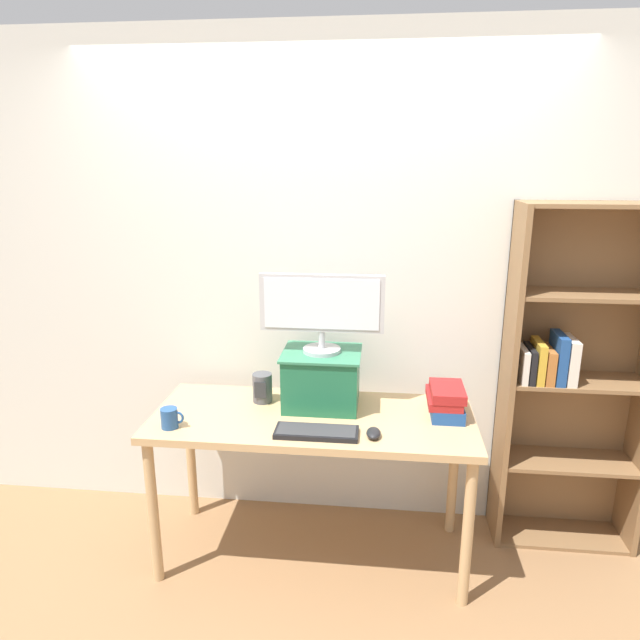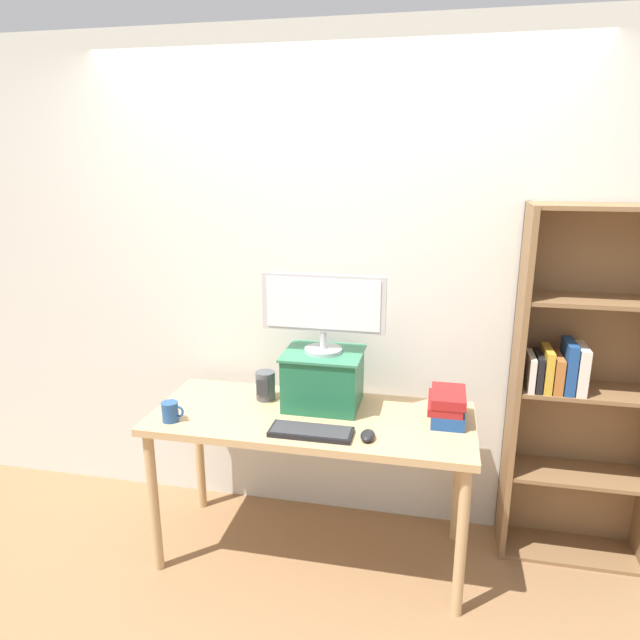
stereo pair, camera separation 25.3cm
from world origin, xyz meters
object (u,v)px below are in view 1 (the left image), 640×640
(desk, at_px, (313,431))
(computer_mouse, at_px, (374,433))
(riser_box, at_px, (322,377))
(computer_monitor, at_px, (322,308))
(coffee_mug, at_px, (170,418))
(desk_speaker, at_px, (262,388))
(book_stack, at_px, (446,401))
(keyboard, at_px, (316,432))
(bookshelf_unit, at_px, (571,378))

(desk, distance_m, computer_mouse, 0.36)
(riser_box, relative_size, computer_monitor, 0.64)
(coffee_mug, bearing_deg, desk_speaker, 42.96)
(book_stack, relative_size, coffee_mug, 2.42)
(coffee_mug, bearing_deg, keyboard, 0.35)
(computer_monitor, xyz_separation_m, computer_mouse, (0.27, -0.32, -0.48))
(bookshelf_unit, relative_size, keyboard, 4.74)
(bookshelf_unit, distance_m, riser_box, 1.26)
(computer_mouse, distance_m, desk_speaker, 0.66)
(keyboard, height_order, computer_mouse, computer_mouse)
(computer_monitor, bearing_deg, book_stack, -4.77)
(desk, xyz_separation_m, book_stack, (0.63, 0.08, 0.16))
(computer_mouse, relative_size, desk_speaker, 0.70)
(bookshelf_unit, height_order, computer_monitor, bookshelf_unit)
(bookshelf_unit, height_order, desk_speaker, bookshelf_unit)
(desk, relative_size, keyboard, 4.13)
(computer_mouse, bearing_deg, bookshelf_unit, 26.88)
(desk, distance_m, bookshelf_unit, 1.33)
(computer_mouse, distance_m, coffee_mug, 0.93)
(riser_box, relative_size, coffee_mug, 3.53)
(desk, height_order, book_stack, book_stack)
(keyboard, bearing_deg, desk_speaker, 133.48)
(keyboard, distance_m, desk_speaker, 0.46)
(bookshelf_unit, relative_size, computer_mouse, 17.03)
(book_stack, bearing_deg, computer_monitor, 175.23)
(riser_box, relative_size, desk_speaker, 2.59)
(bookshelf_unit, xyz_separation_m, computer_mouse, (-0.98, -0.50, -0.11))
(riser_box, xyz_separation_m, computer_mouse, (0.27, -0.32, -0.13))
(bookshelf_unit, bearing_deg, computer_monitor, -171.88)
(desk, bearing_deg, book_stack, 7.24)
(bookshelf_unit, bearing_deg, keyboard, -157.82)
(keyboard, bearing_deg, coffee_mug, -179.65)
(computer_monitor, bearing_deg, coffee_mug, -153.58)
(computer_monitor, relative_size, book_stack, 2.27)
(riser_box, bearing_deg, desk_speaker, 179.12)
(riser_box, xyz_separation_m, desk_speaker, (-0.30, 0.00, -0.07))
(desk, distance_m, book_stack, 0.66)
(computer_monitor, bearing_deg, computer_mouse, -50.21)
(desk_speaker, bearing_deg, computer_mouse, -29.76)
(computer_monitor, distance_m, keyboard, 0.59)
(book_stack, bearing_deg, computer_mouse, -141.62)
(keyboard, bearing_deg, desk, 102.04)
(keyboard, bearing_deg, computer_mouse, 1.45)
(riser_box, distance_m, coffee_mug, 0.75)
(coffee_mug, bearing_deg, book_stack, 12.41)
(computer_monitor, relative_size, computer_mouse, 5.75)
(bookshelf_unit, height_order, keyboard, bookshelf_unit)
(riser_box, bearing_deg, bookshelf_unit, 8.05)
(desk, bearing_deg, riser_box, 77.29)
(bookshelf_unit, xyz_separation_m, keyboard, (-1.23, -0.50, -0.12))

